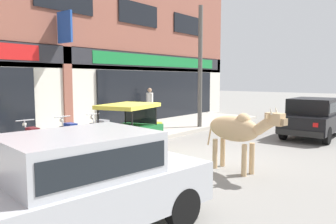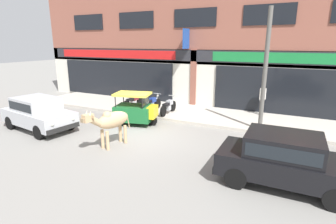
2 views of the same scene
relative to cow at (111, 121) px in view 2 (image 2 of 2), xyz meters
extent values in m
plane|color=gray|center=(0.42, 1.61, -1.01)|extent=(90.00, 90.00, 0.00)
cube|color=#B7AFA3|center=(0.42, 5.53, -0.93)|extent=(19.00, 3.44, 0.15)
cube|color=#8E5142|center=(0.42, 7.52, 4.56)|extent=(23.00, 0.55, 5.99)
cube|color=silver|center=(0.42, 7.52, 0.69)|extent=(23.00, 0.55, 3.40)
cube|color=#28282D|center=(0.42, 7.21, 2.04)|extent=(22.08, 0.08, 0.64)
cube|color=black|center=(-5.33, 7.20, 0.34)|extent=(8.74, 0.10, 2.40)
cube|color=red|center=(-5.33, 7.18, 2.04)|extent=(9.20, 0.05, 0.52)
cube|color=#8E5142|center=(0.42, 7.23, 0.69)|extent=(0.36, 0.12, 3.40)
cube|color=black|center=(6.17, 7.20, 0.34)|extent=(8.74, 0.10, 2.40)
cube|color=#197A38|center=(6.17, 7.18, 2.04)|extent=(9.20, 0.05, 0.52)
cube|color=black|center=(-7.40, 7.22, 4.13)|extent=(2.50, 0.06, 1.00)
cube|color=black|center=(-3.49, 7.22, 4.13)|extent=(2.50, 0.06, 1.00)
cube|color=black|center=(0.42, 7.22, 4.13)|extent=(2.50, 0.06, 1.00)
cube|color=black|center=(4.33, 7.22, 4.13)|extent=(2.50, 0.06, 1.00)
cube|color=#1E479E|center=(0.09, 6.80, 2.99)|extent=(0.08, 0.80, 1.10)
ellipsoid|color=tan|center=(0.02, 0.10, 0.01)|extent=(0.79, 1.48, 0.60)
sphere|color=tan|center=(-0.04, -0.18, 0.24)|extent=(0.32, 0.32, 0.32)
cylinder|color=tan|center=(0.07, -0.36, -0.65)|extent=(0.12, 0.12, 0.72)
cylinder|color=tan|center=(-0.21, -0.30, -0.65)|extent=(0.12, 0.12, 0.72)
cylinder|color=tan|center=(0.25, 0.49, -0.65)|extent=(0.12, 0.12, 0.72)
cylinder|color=tan|center=(-0.03, 0.55, -0.65)|extent=(0.12, 0.12, 0.72)
cylinder|color=tan|center=(-0.14, -0.71, 0.16)|extent=(0.33, 0.50, 0.43)
cube|color=tan|center=(-0.19, -0.96, 0.33)|extent=(0.29, 0.40, 0.26)
cube|color=#957A57|center=(-0.23, -1.14, 0.29)|extent=(0.18, 0.17, 0.14)
cone|color=beige|center=(-0.09, -0.94, 0.51)|extent=(0.08, 0.12, 0.19)
cone|color=beige|center=(-0.28, -0.90, 0.51)|extent=(0.08, 0.12, 0.19)
cube|color=tan|center=(-0.02, -0.91, 0.39)|extent=(0.15, 0.07, 0.10)
cube|color=tan|center=(-0.34, -0.85, 0.39)|extent=(0.15, 0.07, 0.10)
cylinder|color=tan|center=(0.17, 0.82, -0.21)|extent=(0.07, 0.17, 0.60)
cylinder|color=black|center=(-2.93, 0.71, -0.71)|extent=(0.62, 0.26, 0.60)
cylinder|color=black|center=(-3.12, -0.72, -0.71)|extent=(0.62, 0.26, 0.60)
cylinder|color=black|center=(-5.21, 1.01, -0.71)|extent=(0.62, 0.26, 0.60)
cylinder|color=black|center=(-5.40, -0.41, -0.71)|extent=(0.62, 0.26, 0.60)
cube|color=#B2B5BA|center=(-4.16, 0.15, -0.41)|extent=(3.68, 2.05, 0.60)
cube|color=#B2B5BA|center=(-4.26, 0.16, 0.17)|extent=(2.08, 1.68, 0.56)
cube|color=black|center=(-4.26, 0.16, 0.17)|extent=(1.93, 1.68, 0.35)
cube|color=black|center=(-2.45, -0.08, -0.63)|extent=(0.32, 1.52, 0.20)
cube|color=black|center=(-5.88, 0.38, -0.63)|extent=(0.32, 1.52, 0.20)
sphere|color=silver|center=(-2.36, 0.39, -0.33)|extent=(0.14, 0.14, 0.14)
sphere|color=silver|center=(-2.48, -0.56, -0.33)|extent=(0.14, 0.14, 0.14)
cube|color=red|center=(-5.84, 0.87, -0.31)|extent=(0.05, 0.16, 0.14)
cube|color=red|center=(-5.97, -0.11, -0.31)|extent=(0.05, 0.16, 0.14)
cylinder|color=black|center=(7.09, 0.58, -0.71)|extent=(0.60, 0.19, 0.60)
cylinder|color=black|center=(7.10, -0.86, -0.71)|extent=(0.60, 0.19, 0.60)
cylinder|color=black|center=(4.79, 0.56, -0.71)|extent=(0.60, 0.19, 0.60)
cylinder|color=black|center=(4.80, -0.88, -0.71)|extent=(0.60, 0.19, 0.60)
cube|color=black|center=(5.94, -0.15, -0.41)|extent=(3.51, 1.63, 0.60)
cube|color=black|center=(5.84, -0.15, 0.17)|extent=(1.91, 1.46, 0.56)
cube|color=black|center=(5.84, -0.15, 0.17)|extent=(1.76, 1.48, 0.35)
cube|color=black|center=(4.21, -0.16, -0.63)|extent=(0.13, 1.52, 0.20)
cube|color=red|center=(4.18, 0.33, -0.31)|extent=(0.03, 0.16, 0.14)
cube|color=red|center=(4.19, -0.66, -0.31)|extent=(0.03, 0.16, 0.14)
cylinder|color=black|center=(0.07, 2.92, -0.79)|extent=(0.46, 0.22, 0.44)
cylinder|color=black|center=(-1.56, 3.04, -0.79)|extent=(0.46, 0.22, 0.44)
cylinder|color=black|center=(-1.31, 2.03, -0.79)|extent=(0.46, 0.22, 0.44)
cube|color=#19602D|center=(-0.80, 2.70, -0.44)|extent=(1.94, 1.54, 0.70)
cube|color=yellow|center=(0.07, 2.92, -0.34)|extent=(0.56, 0.93, 0.52)
cylinder|color=black|center=(-0.37, 3.32, 0.19)|extent=(0.04, 0.04, 0.55)
cylinder|color=black|center=(-0.13, 2.36, 0.19)|extent=(0.04, 0.04, 0.55)
cylinder|color=black|center=(-1.61, 3.00, 0.19)|extent=(0.04, 0.04, 0.55)
cylinder|color=black|center=(-1.37, 2.04, 0.19)|extent=(0.04, 0.04, 0.55)
cube|color=#DBCC42|center=(-0.85, 2.68, 0.46)|extent=(1.84, 1.46, 0.10)
cube|color=black|center=(-0.25, 2.84, 0.18)|extent=(0.26, 0.91, 0.50)
cylinder|color=black|center=(-2.22, 5.46, -0.58)|extent=(0.15, 0.57, 0.56)
cylinder|color=black|center=(-2.34, 4.22, -0.58)|extent=(0.15, 0.57, 0.56)
cube|color=#B2B5BA|center=(-2.28, 4.82, -0.54)|extent=(0.23, 0.34, 0.24)
cube|color=maroon|center=(-2.27, 4.98, -0.28)|extent=(0.28, 0.42, 0.24)
cube|color=black|center=(-2.30, 4.58, -0.30)|extent=(0.27, 0.54, 0.12)
cylinder|color=#B2B5BA|center=(-2.23, 5.41, -0.28)|extent=(0.06, 0.27, 0.59)
cylinder|color=#B2B5BA|center=(-2.22, 5.44, 0.00)|extent=(0.52, 0.08, 0.03)
sphere|color=silver|center=(-2.22, 5.50, -0.12)|extent=(0.12, 0.12, 0.12)
cylinder|color=#B2B5BA|center=(-2.42, 4.47, -0.62)|extent=(0.10, 0.48, 0.06)
cylinder|color=black|center=(-1.04, 5.43, -0.58)|extent=(0.14, 0.57, 0.56)
cylinder|color=black|center=(-1.14, 4.18, -0.58)|extent=(0.14, 0.57, 0.56)
cube|color=#B2B5BA|center=(-1.09, 4.79, -0.54)|extent=(0.22, 0.33, 0.24)
cube|color=navy|center=(-1.08, 4.94, -0.28)|extent=(0.27, 0.42, 0.24)
cube|color=black|center=(-1.11, 4.55, -0.30)|extent=(0.26, 0.54, 0.12)
cylinder|color=#B2B5BA|center=(-1.04, 5.37, -0.28)|extent=(0.06, 0.27, 0.59)
cylinder|color=#B2B5BA|center=(-1.04, 5.41, 0.00)|extent=(0.52, 0.07, 0.03)
sphere|color=silver|center=(-1.04, 5.47, -0.12)|extent=(0.12, 0.12, 0.12)
cylinder|color=#B2B5BA|center=(-1.23, 4.43, -0.62)|extent=(0.10, 0.48, 0.06)
cylinder|color=black|center=(0.02, 5.28, -0.58)|extent=(0.12, 0.56, 0.56)
cylinder|color=black|center=(0.06, 4.03, -0.58)|extent=(0.12, 0.56, 0.56)
cube|color=#B2B5BA|center=(0.04, 4.63, -0.54)|extent=(0.21, 0.33, 0.24)
cube|color=#A8AAB2|center=(0.04, 4.79, -0.28)|extent=(0.25, 0.41, 0.24)
cube|color=black|center=(0.05, 4.39, -0.30)|extent=(0.23, 0.53, 0.12)
cylinder|color=#B2B5BA|center=(0.03, 5.22, -0.28)|extent=(0.05, 0.27, 0.59)
cylinder|color=#B2B5BA|center=(0.02, 5.26, 0.00)|extent=(0.52, 0.05, 0.03)
sphere|color=silver|center=(0.02, 5.32, -0.12)|extent=(0.12, 0.12, 0.12)
cylinder|color=#B2B5BA|center=(-0.06, 4.27, -0.62)|extent=(0.07, 0.48, 0.06)
cylinder|color=#2D2D33|center=(4.49, 6.77, -0.45)|extent=(0.11, 0.11, 0.82)
cylinder|color=#2D2D33|center=(4.41, 6.61, -0.45)|extent=(0.11, 0.11, 0.82)
cylinder|color=silver|center=(4.45, 6.69, 0.24)|extent=(0.32, 0.32, 0.56)
cylinder|color=silver|center=(4.53, 6.88, 0.22)|extent=(0.08, 0.08, 0.56)
cylinder|color=silver|center=(4.37, 6.50, 0.22)|extent=(0.08, 0.08, 0.56)
sphere|color=tan|center=(4.45, 6.69, 0.64)|extent=(0.20, 0.20, 0.20)
cylinder|color=#595651|center=(4.74, 4.11, 1.65)|extent=(0.18, 0.18, 5.02)
camera|label=1|loc=(-6.87, -3.44, 1.18)|focal=35.00mm
camera|label=2|loc=(5.99, -7.32, 2.79)|focal=28.00mm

